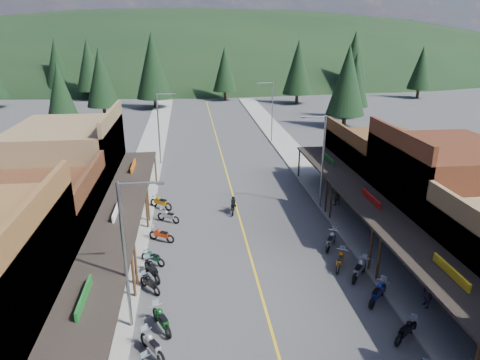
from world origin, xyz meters
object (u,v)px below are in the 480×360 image
object	(u,v)px
pine_9	(355,80)
shop_east_2	(440,192)
pine_2	(153,65)
pine_6	(421,68)
pine_1	(89,65)
pine_4	(298,67)
bike_east_6	(359,268)
shop_west_3	(72,166)
bike_west_8	(153,257)
rider_on_bike	(233,206)
bike_west_5	(162,319)
bike_east_8	(331,239)
bike_east_5	(378,292)
streetlight_2	(321,158)
bike_west_10	(168,215)
pine_10	(101,77)
bike_west_9	(161,234)
pine_3	(225,69)
pine_8	(60,91)
pine_5	(354,58)
pine_7	(57,63)
bike_west_7	(152,269)
streetlight_1	(160,126)
bike_east_4	(406,330)
shop_east_3	(380,165)
shop_west_2	(38,225)
pedestrian_east_a	(428,292)
bike_west_4	(152,344)
bike_east_7	(340,259)
pedestrian_east_b	(336,194)
bike_west_6	(150,283)
streetlight_3	(271,110)

from	to	relation	value
pine_9	shop_east_2	bearing A→B (deg)	-103.28
pine_2	pine_6	bearing A→B (deg)	6.12
pine_1	pine_9	size ratio (longest dim) A/B	1.16
pine_4	bike_east_6	bearing A→B (deg)	-100.55
shop_west_3	pine_4	xyz separation A→B (m)	(31.78, 48.70, 3.72)
bike_west_8	rider_on_bike	distance (m)	9.74
bike_west_5	bike_east_8	world-z (taller)	bike_east_8
bike_east_5	bike_east_6	distance (m)	2.49
streetlight_2	pine_9	xyz separation A→B (m)	(17.05, 37.00, 1.92)
bike_west_10	bike_east_5	world-z (taller)	bike_east_5
pine_6	pine_10	distance (m)	65.51
bike_west_8	bike_west_9	xyz separation A→B (m)	(0.40, 3.13, 0.04)
bike_west_10	pine_10	bearing A→B (deg)	49.28
pine_3	bike_west_9	world-z (taller)	pine_3
pine_1	pine_8	bearing A→B (deg)	-86.19
shop_west_3	pine_6	size ratio (longest dim) A/B	0.99
pine_5	pine_7	xyz separation A→B (m)	(-66.00, 4.00, -0.75)
pine_1	bike_east_8	bearing A→B (deg)	-66.67
bike_west_7	bike_east_5	bearing A→B (deg)	-43.09
bike_west_5	streetlight_1	bearing A→B (deg)	67.67
pine_3	bike_east_4	world-z (taller)	pine_3
bike_east_4	pine_3	bearing A→B (deg)	146.99
shop_west_3	bike_east_5	size ratio (longest dim) A/B	4.88
bike_east_4	rider_on_bike	bearing A→B (deg)	167.82
shop_east_3	bike_west_5	size ratio (longest dim) A/B	4.91
pine_1	pine_10	bearing A→B (deg)	-73.30
streetlight_1	shop_east_3	bearing A→B (deg)	-27.33
shop_west_2	bike_east_4	xyz separation A→B (m)	(20.22, -10.21, -1.96)
shop_west_2	shop_east_2	distance (m)	27.55
shop_east_2	streetlight_1	xyz separation A→B (m)	(-20.74, 20.30, 0.94)
pine_9	pedestrian_east_a	world-z (taller)	pine_9
shop_east_2	pine_7	size ratio (longest dim) A/B	0.87
bike_west_8	bike_east_4	distance (m)	15.60
streetlight_2	pine_6	world-z (taller)	pine_6
bike_west_5	bike_east_6	distance (m)	12.30
bike_west_5	bike_east_5	bearing A→B (deg)	-20.87
pine_10	bike_east_8	bearing A→B (deg)	-64.13
bike_west_10	bike_east_6	bearing A→B (deg)	-95.01
shop_east_3	bike_east_6	bearing A→B (deg)	-117.76
pine_8	bike_west_8	world-z (taller)	pine_8
rider_on_bike	bike_west_4	bearing A→B (deg)	-100.19
bike_east_6	bike_east_7	xyz separation A→B (m)	(-0.78, 1.27, -0.05)
pedestrian_east_b	bike_east_6	bearing A→B (deg)	60.23
pine_9	pine_1	bearing A→B (deg)	152.49
bike_east_6	pine_7	bearing A→B (deg)	156.19
bike_east_5	bike_west_4	bearing A→B (deg)	-122.43
shop_west_2	streetlight_2	size ratio (longest dim) A/B	1.36
bike_east_8	bike_west_6	bearing A→B (deg)	-130.29
bike_east_5	bike_west_10	bearing A→B (deg)	-179.73
streetlight_3	pine_10	world-z (taller)	pine_10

